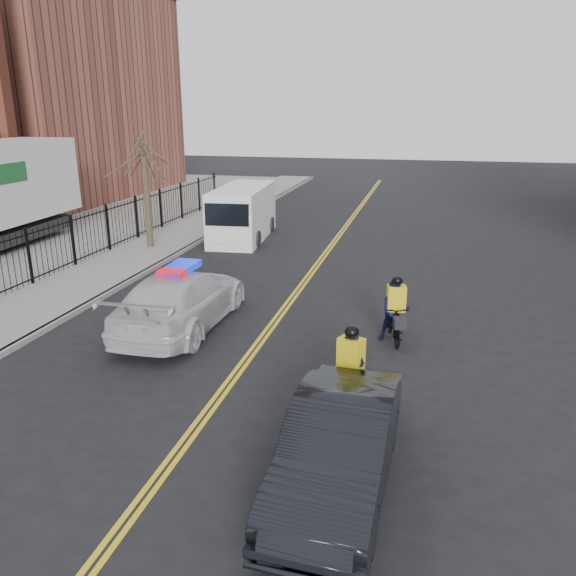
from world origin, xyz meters
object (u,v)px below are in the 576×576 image
Objects in this scene: cyclist_near at (350,381)px; cyclist_far at (395,316)px; cargo_van at (242,214)px; police_cruiser at (181,299)px; dark_sedan at (339,447)px.

cyclist_far is (0.66, 3.88, 0.07)m from cyclist_near.
cargo_van is at bearing 112.57° from cyclist_far.
cyclist_near is (7.12, -14.66, -0.55)m from cargo_van.
cyclist_near reaches higher than police_cruiser.
cargo_van is 3.24× the size of cyclist_far.
cargo_van reaches higher than dark_sedan.
cyclist_near reaches higher than dark_sedan.
cargo_van reaches higher than cyclist_far.
cargo_van is at bearing 115.08° from dark_sedan.
cargo_van is at bearing -80.58° from police_cruiser.
cyclist_far is at bearing -59.21° from cargo_van.
cyclist_near is at bearing -69.13° from cargo_van.
cyclist_far is at bearing -176.50° from police_cruiser.
dark_sedan is 2.51m from cyclist_near.
police_cruiser is 5.89m from cyclist_far.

